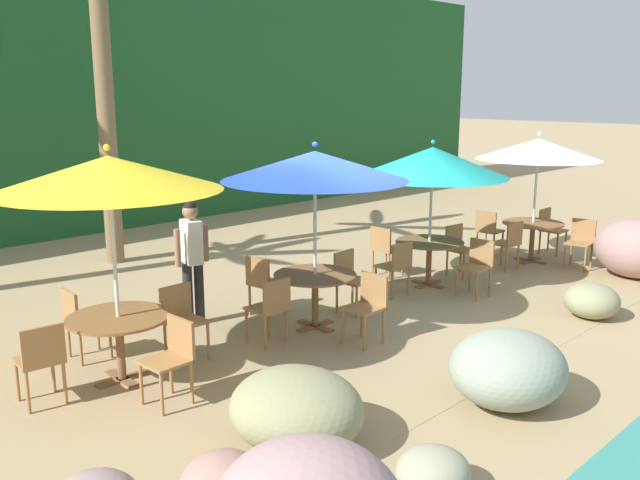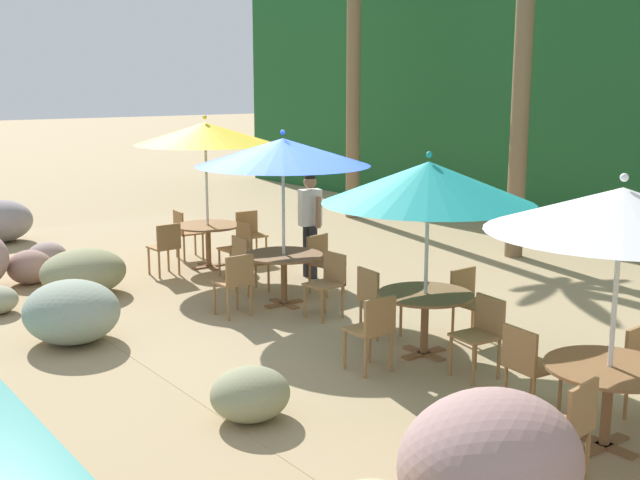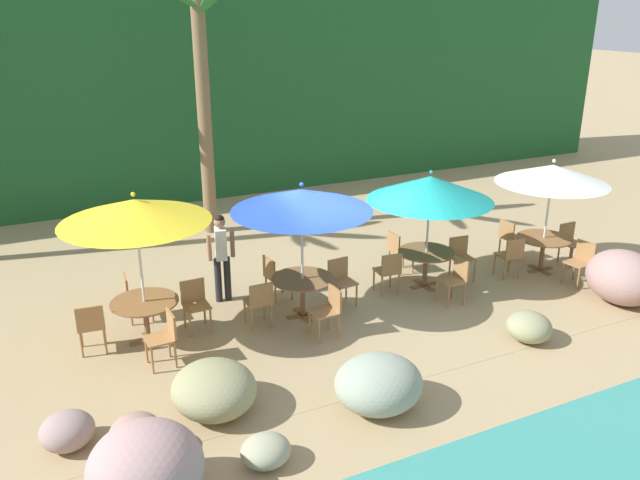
{
  "view_description": "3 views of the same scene",
  "coord_description": "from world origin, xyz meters",
  "px_view_note": "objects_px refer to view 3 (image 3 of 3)",
  "views": [
    {
      "loc": [
        -6.86,
        -6.09,
        3.11
      ],
      "look_at": [
        -0.4,
        0.43,
        1.06
      ],
      "focal_mm": 37.79,
      "sensor_mm": 36.0,
      "label": 1
    },
    {
      "loc": [
        8.09,
        -6.03,
        3.12
      ],
      "look_at": [
        -0.64,
        0.5,
        0.92
      ],
      "focal_mm": 44.29,
      "sensor_mm": 36.0,
      "label": 2
    },
    {
      "loc": [
        -5.06,
        -9.36,
        5.27
      ],
      "look_at": [
        -0.3,
        0.53,
        1.2
      ],
      "focal_mm": 35.89,
      "sensor_mm": 36.0,
      "label": 3
    }
  ],
  "objects_px": {
    "chair_white_seaward": "(570,240)",
    "chair_white_right": "(581,260)",
    "chair_teal_seaward": "(461,255)",
    "chair_white_left": "(511,254)",
    "chair_yellow_left": "(91,325)",
    "dining_table_teal": "(426,257)",
    "umbrella_blue": "(302,200)",
    "chair_blue_right": "(329,308)",
    "chair_yellow_seaward": "(195,301)",
    "palm_tree_second": "(201,64)",
    "chair_teal_right": "(456,277)",
    "chair_yellow_inland": "(134,294)",
    "chair_blue_seaward": "(341,278)",
    "chair_teal_left": "(389,270)",
    "umbrella_white": "(552,174)",
    "umbrella_teal": "(430,188)",
    "chair_yellow_right": "(165,335)",
    "chair_white_inland": "(510,236)",
    "umbrella_yellow": "(135,211)",
    "chair_blue_left": "(259,301)",
    "dining_table_yellow": "(145,308)",
    "chair_teal_inland": "(398,249)",
    "dining_table_blue": "(303,285)",
    "chair_blue_inland": "(274,275)"
  },
  "relations": [
    {
      "from": "chair_yellow_seaward",
      "to": "palm_tree_second",
      "type": "height_order",
      "value": "palm_tree_second"
    },
    {
      "from": "dining_table_blue",
      "to": "chair_blue_left",
      "type": "height_order",
      "value": "chair_blue_left"
    },
    {
      "from": "chair_white_inland",
      "to": "palm_tree_second",
      "type": "xyz_separation_m",
      "value": [
        -5.36,
        4.55,
        3.47
      ]
    },
    {
      "from": "chair_white_inland",
      "to": "umbrella_yellow",
      "type": "bearing_deg",
      "value": -177.84
    },
    {
      "from": "chair_white_inland",
      "to": "palm_tree_second",
      "type": "height_order",
      "value": "palm_tree_second"
    },
    {
      "from": "chair_teal_seaward",
      "to": "chair_teal_left",
      "type": "xyz_separation_m",
      "value": [
        -1.71,
        -0.03,
        0.0
      ]
    },
    {
      "from": "dining_table_blue",
      "to": "dining_table_teal",
      "type": "bearing_deg",
      "value": 2.65
    },
    {
      "from": "chair_yellow_right",
      "to": "chair_blue_right",
      "type": "height_order",
      "value": "same"
    },
    {
      "from": "chair_teal_left",
      "to": "chair_white_right",
      "type": "xyz_separation_m",
      "value": [
        3.7,
        -1.21,
        0.0
      ]
    },
    {
      "from": "palm_tree_second",
      "to": "chair_blue_right",
      "type": "bearing_deg",
      "value": -87.54
    },
    {
      "from": "chair_teal_right",
      "to": "chair_white_right",
      "type": "height_order",
      "value": "same"
    },
    {
      "from": "chair_yellow_left",
      "to": "chair_teal_seaward",
      "type": "xyz_separation_m",
      "value": [
        7.1,
        -0.13,
        0.0
      ]
    },
    {
      "from": "chair_blue_left",
      "to": "umbrella_white",
      "type": "bearing_deg",
      "value": -1.66
    },
    {
      "from": "umbrella_blue",
      "to": "dining_table_teal",
      "type": "distance_m",
      "value": 3.12
    },
    {
      "from": "dining_table_teal",
      "to": "chair_teal_seaward",
      "type": "distance_m",
      "value": 0.86
    },
    {
      "from": "chair_teal_right",
      "to": "umbrella_blue",
      "type": "bearing_deg",
      "value": 165.39
    },
    {
      "from": "umbrella_teal",
      "to": "chair_white_right",
      "type": "distance_m",
      "value": 3.44
    },
    {
      "from": "chair_teal_seaward",
      "to": "chair_white_seaward",
      "type": "bearing_deg",
      "value": -6.77
    },
    {
      "from": "umbrella_yellow",
      "to": "chair_teal_seaward",
      "type": "bearing_deg",
      "value": -1.24
    },
    {
      "from": "chair_yellow_inland",
      "to": "chair_white_seaward",
      "type": "distance_m",
      "value": 9.02
    },
    {
      "from": "chair_teal_inland",
      "to": "chair_white_inland",
      "type": "height_order",
      "value": "same"
    },
    {
      "from": "umbrella_teal",
      "to": "palm_tree_second",
      "type": "xyz_separation_m",
      "value": [
        -2.86,
        5.0,
        1.97
      ]
    },
    {
      "from": "umbrella_yellow",
      "to": "chair_yellow_right",
      "type": "bearing_deg",
      "value": -81.55
    },
    {
      "from": "umbrella_blue",
      "to": "chair_blue_right",
      "type": "xyz_separation_m",
      "value": [
        0.1,
        -0.85,
        -1.66
      ]
    },
    {
      "from": "umbrella_blue",
      "to": "chair_yellow_right",
      "type": "bearing_deg",
      "value": -167.38
    },
    {
      "from": "chair_yellow_left",
      "to": "chair_yellow_right",
      "type": "bearing_deg",
      "value": -40.58
    },
    {
      "from": "chair_yellow_inland",
      "to": "palm_tree_second",
      "type": "bearing_deg",
      "value": 57.23
    },
    {
      "from": "chair_white_seaward",
      "to": "chair_white_right",
      "type": "height_order",
      "value": "same"
    },
    {
      "from": "chair_white_right",
      "to": "chair_yellow_inland",
      "type": "bearing_deg",
      "value": 164.92
    },
    {
      "from": "chair_teal_left",
      "to": "palm_tree_second",
      "type": "xyz_separation_m",
      "value": [
        -2.0,
        5.02,
        3.47
      ]
    },
    {
      "from": "chair_teal_inland",
      "to": "chair_teal_left",
      "type": "relative_size",
      "value": 1.0
    },
    {
      "from": "umbrella_blue",
      "to": "palm_tree_second",
      "type": "xyz_separation_m",
      "value": [
        -0.16,
        5.12,
        1.82
      ]
    },
    {
      "from": "chair_yellow_seaward",
      "to": "umbrella_blue",
      "type": "relative_size",
      "value": 0.35
    },
    {
      "from": "dining_table_yellow",
      "to": "chair_blue_seaward",
      "type": "relative_size",
      "value": 1.26
    },
    {
      "from": "chair_teal_right",
      "to": "chair_white_left",
      "type": "xyz_separation_m",
      "value": [
        1.71,
        0.44,
        0.0
      ]
    },
    {
      "from": "umbrella_white",
      "to": "chair_yellow_right",
      "type": "bearing_deg",
      "value": -177.82
    },
    {
      "from": "chair_yellow_left",
      "to": "dining_table_teal",
      "type": "distance_m",
      "value": 6.25
    },
    {
      "from": "umbrella_white",
      "to": "chair_white_inland",
      "type": "distance_m",
      "value": 1.79
    },
    {
      "from": "chair_teal_left",
      "to": "chair_blue_left",
      "type": "bearing_deg",
      "value": -175.78
    },
    {
      "from": "umbrella_blue",
      "to": "umbrella_white",
      "type": "height_order",
      "value": "umbrella_blue"
    },
    {
      "from": "umbrella_yellow",
      "to": "chair_white_left",
      "type": "relative_size",
      "value": 2.96
    },
    {
      "from": "chair_blue_seaward",
      "to": "chair_teal_left",
      "type": "distance_m",
      "value": 1.01
    },
    {
      "from": "chair_blue_right",
      "to": "chair_white_seaward",
      "type": "bearing_deg",
      "value": 6.28
    },
    {
      "from": "chair_blue_right",
      "to": "umbrella_blue",
      "type": "bearing_deg",
      "value": 96.75
    },
    {
      "from": "dining_table_teal",
      "to": "palm_tree_second",
      "type": "distance_m",
      "value": 6.67
    },
    {
      "from": "chair_teal_left",
      "to": "chair_white_inland",
      "type": "height_order",
      "value": "same"
    },
    {
      "from": "chair_teal_right",
      "to": "chair_teal_seaward",
      "type": "bearing_deg",
      "value": 48.08
    },
    {
      "from": "chair_white_inland",
      "to": "palm_tree_second",
      "type": "distance_m",
      "value": 7.84
    },
    {
      "from": "umbrella_yellow",
      "to": "chair_blue_inland",
      "type": "xyz_separation_m",
      "value": [
        2.49,
        0.56,
        -1.76
      ]
    },
    {
      "from": "chair_teal_seaward",
      "to": "chair_white_left",
      "type": "xyz_separation_m",
      "value": [
        0.93,
        -0.42,
        0.0
      ]
    }
  ]
}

